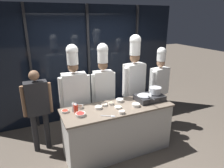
{
  "coord_description": "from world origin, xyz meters",
  "views": [
    {
      "loc": [
        -1.42,
        -2.89,
        2.43
      ],
      "look_at": [
        0.0,
        0.25,
        1.26
      ],
      "focal_mm": 32.0,
      "sensor_mm": 36.0,
      "label": 1
    }
  ],
  "objects_px": {
    "squeeze_bottle_clear": "(73,107)",
    "prep_bowl_chili_flakes": "(65,111)",
    "chef_head": "(75,90)",
    "portable_stove": "(150,98)",
    "stock_pot": "(155,90)",
    "prep_bowl_bean_sprouts": "(136,105)",
    "chef_pastry": "(159,81)",
    "squeeze_bottle_chili": "(76,108)",
    "chef_line": "(134,78)",
    "prep_bowl_onion": "(98,107)",
    "frying_pan": "(145,95)",
    "prep_bowl_rice": "(120,100)",
    "prep_bowl_mushrooms": "(111,103)",
    "prep_bowl_noodles": "(118,107)",
    "prep_bowl_soy_glaze": "(80,107)",
    "chef_sous": "(103,84)",
    "prep_bowl_chicken": "(104,105)",
    "person_guest": "(38,104)",
    "prep_bowl_shrimp": "(122,112)",
    "prep_bowl_bell_pepper": "(80,114)",
    "serving_spoon_solid": "(111,116)"
  },
  "relations": [
    {
      "from": "prep_bowl_noodles",
      "to": "prep_bowl_soy_glaze",
      "type": "xyz_separation_m",
      "value": [
        -0.6,
        0.27,
        0.01
      ]
    },
    {
      "from": "prep_bowl_onion",
      "to": "chef_sous",
      "type": "xyz_separation_m",
      "value": [
        0.29,
        0.51,
        0.24
      ]
    },
    {
      "from": "prep_bowl_rice",
      "to": "prep_bowl_mushrooms",
      "type": "xyz_separation_m",
      "value": [
        -0.2,
        -0.05,
        -0.01
      ]
    },
    {
      "from": "prep_bowl_rice",
      "to": "prep_bowl_mushrooms",
      "type": "height_order",
      "value": "prep_bowl_rice"
    },
    {
      "from": "squeeze_bottle_clear",
      "to": "frying_pan",
      "type": "bearing_deg",
      "value": -5.88
    },
    {
      "from": "prep_bowl_bell_pepper",
      "to": "prep_bowl_shrimp",
      "type": "height_order",
      "value": "prep_bowl_bell_pepper"
    },
    {
      "from": "prep_bowl_bean_sprouts",
      "to": "chef_head",
      "type": "distance_m",
      "value": 1.17
    },
    {
      "from": "prep_bowl_onion",
      "to": "prep_bowl_shrimp",
      "type": "height_order",
      "value": "prep_bowl_shrimp"
    },
    {
      "from": "squeeze_bottle_chili",
      "to": "chef_pastry",
      "type": "distance_m",
      "value": 2.1
    },
    {
      "from": "squeeze_bottle_chili",
      "to": "person_guest",
      "type": "relative_size",
      "value": 0.12
    },
    {
      "from": "chef_sous",
      "to": "prep_bowl_rice",
      "type": "bearing_deg",
      "value": 119.24
    },
    {
      "from": "portable_stove",
      "to": "chef_head",
      "type": "bearing_deg",
      "value": 156.7
    },
    {
      "from": "prep_bowl_rice",
      "to": "prep_bowl_chicken",
      "type": "relative_size",
      "value": 1.27
    },
    {
      "from": "squeeze_bottle_clear",
      "to": "prep_bowl_soy_glaze",
      "type": "bearing_deg",
      "value": 28.95
    },
    {
      "from": "squeeze_bottle_chili",
      "to": "chef_line",
      "type": "height_order",
      "value": "chef_line"
    },
    {
      "from": "frying_pan",
      "to": "prep_bowl_noodles",
      "type": "distance_m",
      "value": 0.6
    },
    {
      "from": "prep_bowl_chili_flakes",
      "to": "prep_bowl_bean_sprouts",
      "type": "relative_size",
      "value": 0.85
    },
    {
      "from": "chef_sous",
      "to": "chef_pastry",
      "type": "bearing_deg",
      "value": -175.57
    },
    {
      "from": "frying_pan",
      "to": "chef_head",
      "type": "height_order",
      "value": "chef_head"
    },
    {
      "from": "prep_bowl_shrimp",
      "to": "chef_head",
      "type": "relative_size",
      "value": 0.05
    },
    {
      "from": "prep_bowl_bean_sprouts",
      "to": "chef_pastry",
      "type": "bearing_deg",
      "value": 33.88
    },
    {
      "from": "prep_bowl_chicken",
      "to": "chef_sous",
      "type": "distance_m",
      "value": 0.52
    },
    {
      "from": "squeeze_bottle_clear",
      "to": "chef_head",
      "type": "bearing_deg",
      "value": 72.47
    },
    {
      "from": "prep_bowl_rice",
      "to": "prep_bowl_chicken",
      "type": "xyz_separation_m",
      "value": [
        -0.33,
        -0.05,
        -0.01
      ]
    },
    {
      "from": "stock_pot",
      "to": "prep_bowl_chili_flakes",
      "type": "height_order",
      "value": "stock_pot"
    },
    {
      "from": "prep_bowl_noodles",
      "to": "person_guest",
      "type": "xyz_separation_m",
      "value": [
        -1.27,
        0.68,
        0.02
      ]
    },
    {
      "from": "portable_stove",
      "to": "prep_bowl_bean_sprouts",
      "type": "height_order",
      "value": "portable_stove"
    },
    {
      "from": "prep_bowl_soy_glaze",
      "to": "person_guest",
      "type": "xyz_separation_m",
      "value": [
        -0.66,
        0.41,
        0.01
      ]
    },
    {
      "from": "prep_bowl_chili_flakes",
      "to": "prep_bowl_bean_sprouts",
      "type": "xyz_separation_m",
      "value": [
        1.2,
        -0.28,
        0.01
      ]
    },
    {
      "from": "squeeze_bottle_clear",
      "to": "prep_bowl_chili_flakes",
      "type": "relative_size",
      "value": 1.45
    },
    {
      "from": "prep_bowl_soy_glaze",
      "to": "person_guest",
      "type": "bearing_deg",
      "value": 148.45
    },
    {
      "from": "serving_spoon_solid",
      "to": "frying_pan",
      "type": "bearing_deg",
      "value": 19.63
    },
    {
      "from": "chef_sous",
      "to": "chef_line",
      "type": "height_order",
      "value": "chef_line"
    },
    {
      "from": "stock_pot",
      "to": "prep_bowl_onion",
      "type": "distance_m",
      "value": 1.15
    },
    {
      "from": "portable_stove",
      "to": "prep_bowl_soy_glaze",
      "type": "height_order",
      "value": "portable_stove"
    },
    {
      "from": "prep_bowl_onion",
      "to": "chef_line",
      "type": "distance_m",
      "value": 1.1
    },
    {
      "from": "prep_bowl_chicken",
      "to": "chef_line",
      "type": "xyz_separation_m",
      "value": [
        0.83,
        0.38,
        0.29
      ]
    },
    {
      "from": "squeeze_bottle_clear",
      "to": "chef_pastry",
      "type": "bearing_deg",
      "value": 11.36
    },
    {
      "from": "prep_bowl_chicken",
      "to": "person_guest",
      "type": "relative_size",
      "value": 0.07
    },
    {
      "from": "chef_head",
      "to": "chef_line",
      "type": "height_order",
      "value": "chef_line"
    },
    {
      "from": "chef_pastry",
      "to": "chef_head",
      "type": "bearing_deg",
      "value": -10.84
    },
    {
      "from": "portable_stove",
      "to": "stock_pot",
      "type": "height_order",
      "value": "stock_pot"
    },
    {
      "from": "squeeze_bottle_clear",
      "to": "prep_bowl_bean_sprouts",
      "type": "relative_size",
      "value": 1.23
    },
    {
      "from": "prep_bowl_soy_glaze",
      "to": "prep_bowl_rice",
      "type": "bearing_deg",
      "value": -2.35
    },
    {
      "from": "prep_bowl_soy_glaze",
      "to": "chef_pastry",
      "type": "height_order",
      "value": "chef_pastry"
    },
    {
      "from": "stock_pot",
      "to": "frying_pan",
      "type": "bearing_deg",
      "value": -178.83
    },
    {
      "from": "prep_bowl_chicken",
      "to": "prep_bowl_onion",
      "type": "height_order",
      "value": "prep_bowl_onion"
    },
    {
      "from": "prep_bowl_chicken",
      "to": "prep_bowl_bean_sprouts",
      "type": "xyz_separation_m",
      "value": [
        0.5,
        -0.26,
        0.01
      ]
    },
    {
      "from": "prep_bowl_onion",
      "to": "chef_sous",
      "type": "bearing_deg",
      "value": 59.82
    },
    {
      "from": "squeeze_bottle_chili",
      "to": "prep_bowl_noodles",
      "type": "xyz_separation_m",
      "value": [
        0.71,
        -0.13,
        -0.07
      ]
    }
  ]
}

